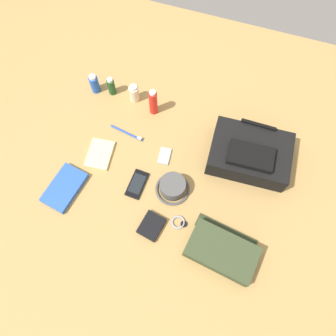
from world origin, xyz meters
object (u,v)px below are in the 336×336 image
object	(u,v)px
wristwatch	(179,222)
notepad	(100,154)
bucket_hat	(173,187)
shampoo_bottle	(111,86)
cell_phone	(137,184)
media_player	(164,156)
backpack	(250,154)
toothbrush	(128,134)
paperback_novel	(65,188)
lotion_bottle	(134,93)
wallet	(151,226)
toiletry_pouch	(222,251)
deodorant_spray	(94,84)
sunscreen_spray	(153,102)

from	to	relation	value
wristwatch	notepad	bearing A→B (deg)	156.63
bucket_hat	notepad	bearing A→B (deg)	171.34
shampoo_bottle	notepad	world-z (taller)	shampoo_bottle
cell_phone	media_player	bearing A→B (deg)	66.76
backpack	toothbrush	xyz separation A→B (m)	(-0.58, -0.05, -0.05)
paperback_novel	toothbrush	size ratio (longest dim) A/B	1.28
wristwatch	lotion_bottle	bearing A→B (deg)	126.67
backpack	toothbrush	distance (m)	0.59
bucket_hat	wristwatch	bearing A→B (deg)	-62.11
shampoo_bottle	backpack	bearing A→B (deg)	-11.81
media_player	toothbrush	distance (m)	0.21
bucket_hat	lotion_bottle	xyz separation A→B (m)	(-0.33, 0.41, 0.02)
paperback_novel	wallet	distance (m)	0.43
backpack	media_player	xyz separation A→B (m)	(-0.38, -0.11, -0.05)
shampoo_bottle	toothbrush	xyz separation A→B (m)	(0.16, -0.20, -0.05)
toiletry_pouch	notepad	bearing A→B (deg)	158.44
paperback_novel	toothbrush	world-z (taller)	paperback_novel
deodorant_spray	wristwatch	distance (m)	0.82
shampoo_bottle	bucket_hat	bearing A→B (deg)	-41.89
cell_phone	sunscreen_spray	bearing A→B (deg)	98.02
shampoo_bottle	wallet	bearing A→B (deg)	-54.95
deodorant_spray	sunscreen_spray	distance (m)	0.33
sunscreen_spray	cell_phone	size ratio (longest dim) A/B	1.19
toiletry_pouch	media_player	size ratio (longest dim) A/B	3.45
sunscreen_spray	cell_phone	xyz separation A→B (m)	(0.06, -0.40, -0.07)
backpack	deodorant_spray	distance (m)	0.84
bucket_hat	shampoo_bottle	xyz separation A→B (m)	(-0.46, 0.41, 0.02)
bucket_hat	wallet	bearing A→B (deg)	-100.36
bucket_hat	wallet	distance (m)	0.20
toiletry_pouch	bucket_hat	size ratio (longest dim) A/B	1.95
wristwatch	cell_phone	bearing A→B (deg)	154.89
toothbrush	shampoo_bottle	bearing A→B (deg)	128.66
lotion_bottle	toiletry_pouch	bearing A→B (deg)	-44.87
toiletry_pouch	wristwatch	bearing A→B (deg)	162.60
deodorant_spray	cell_phone	distance (m)	0.57
backpack	deodorant_spray	size ratio (longest dim) A/B	3.30
wallet	cell_phone	bearing A→B (deg)	138.76
lotion_bottle	paperback_novel	size ratio (longest dim) A/B	0.47
media_player	wallet	world-z (taller)	wallet
toiletry_pouch	bucket_hat	bearing A→B (deg)	144.02
media_player	wallet	xyz separation A→B (m)	(0.05, -0.34, 0.01)
sunscreen_spray	toothbrush	distance (m)	0.19
lotion_bottle	wallet	xyz separation A→B (m)	(0.30, -0.60, -0.04)
toothbrush	notepad	bearing A→B (deg)	-121.48
lotion_bottle	sunscreen_spray	bearing A→B (deg)	-18.67
bucket_hat	cell_phone	distance (m)	0.17
paperback_novel	wristwatch	xyz separation A→B (m)	(0.54, 0.01, -0.01)
shampoo_bottle	sunscreen_spray	xyz separation A→B (m)	(0.24, -0.04, 0.03)
bucket_hat	cell_phone	xyz separation A→B (m)	(-0.16, -0.03, -0.03)
wristwatch	toothbrush	world-z (taller)	toothbrush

